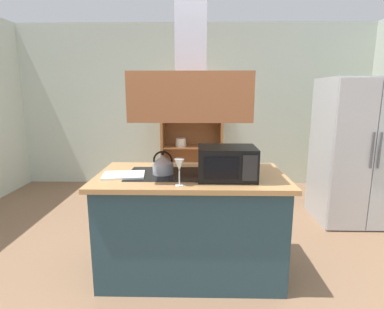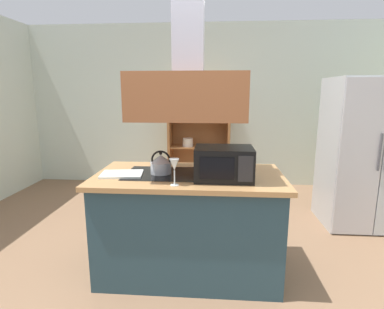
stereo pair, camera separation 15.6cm
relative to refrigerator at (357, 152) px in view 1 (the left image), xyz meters
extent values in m
plane|color=#826046|center=(-2.01, -1.38, -0.88)|extent=(7.80, 7.80, 0.00)
cube|color=silver|center=(-2.01, 1.62, 0.47)|extent=(6.00, 0.12, 2.70)
cube|color=#26414D|center=(-2.00, -1.17, -0.45)|extent=(1.52, 0.78, 0.86)
cube|color=#B1804D|center=(-2.00, -1.17, 0.00)|extent=(1.60, 0.86, 0.04)
cube|color=black|center=(-2.24, -1.17, 0.02)|extent=(0.60, 0.47, 0.00)
cube|color=#955632|center=(-2.00, -1.17, 0.67)|extent=(0.90, 0.70, 0.36)
cube|color=#B0B4C8|center=(-2.00, -1.17, 1.34)|extent=(0.24, 0.24, 0.97)
cube|color=#BABEC2|center=(0.00, 0.01, 0.00)|extent=(0.90, 0.72, 1.76)
cube|color=#B8B7BD|center=(-0.23, -0.36, 0.00)|extent=(0.44, 0.03, 1.72)
cylinder|color=#4C4C51|center=(-0.04, -0.39, 0.09)|extent=(0.02, 0.02, 0.40)
cylinder|color=#4C4C51|center=(0.04, -0.39, 0.09)|extent=(0.02, 0.02, 0.40)
cube|color=#9A6033|center=(-2.53, 1.36, -0.02)|extent=(0.04, 0.40, 1.72)
cube|color=#9A6033|center=(-1.55, 1.36, -0.02)|extent=(0.04, 0.40, 1.72)
cube|color=#9A6033|center=(-2.04, 1.36, 0.82)|extent=(1.02, 0.40, 0.03)
cube|color=#9A6033|center=(-2.04, 1.36, -0.84)|extent=(1.02, 0.40, 0.08)
cube|color=#9A6033|center=(-2.04, 1.55, -0.02)|extent=(1.02, 0.02, 1.72)
cube|color=#9A6033|center=(-2.04, 1.36, -0.19)|extent=(0.94, 0.36, 0.02)
cube|color=#9A6033|center=(-2.04, 1.36, 0.24)|extent=(0.94, 0.36, 0.02)
cylinder|color=beige|center=(-2.23, 1.31, -0.15)|extent=(0.18, 0.18, 0.05)
cylinder|color=beige|center=(-2.23, 1.31, -0.11)|extent=(0.17, 0.17, 0.05)
cylinder|color=beige|center=(-2.23, 1.31, -0.06)|extent=(0.16, 0.16, 0.05)
cylinder|color=silver|center=(-1.92, 1.32, 0.31)|extent=(0.01, 0.01, 0.12)
cone|color=silver|center=(-1.92, 1.32, 0.41)|extent=(0.07, 0.07, 0.08)
cylinder|color=silver|center=(-1.76, 1.32, 0.31)|extent=(0.01, 0.01, 0.12)
cone|color=silver|center=(-1.76, 1.32, 0.41)|extent=(0.07, 0.07, 0.08)
cylinder|color=#AEB2BC|center=(-2.24, -1.17, 0.07)|extent=(0.18, 0.18, 0.10)
cone|color=#B4B0B6|center=(-2.24, -1.17, 0.15)|extent=(0.17, 0.17, 0.06)
sphere|color=black|center=(-2.24, -1.17, 0.20)|extent=(0.03, 0.03, 0.03)
torus|color=black|center=(-2.24, -1.17, 0.14)|extent=(0.17, 0.02, 0.17)
cube|color=white|center=(-2.56, -1.24, 0.03)|extent=(0.37, 0.28, 0.02)
cube|color=black|center=(-1.70, -1.29, 0.15)|extent=(0.46, 0.34, 0.26)
cube|color=black|center=(-1.76, -1.46, 0.15)|extent=(0.26, 0.01, 0.17)
cube|color=#262628|center=(-1.55, -1.46, 0.15)|extent=(0.11, 0.01, 0.20)
cylinder|color=silver|center=(-2.08, -1.49, 0.02)|extent=(0.06, 0.06, 0.01)
cylinder|color=silver|center=(-2.08, -1.49, 0.08)|extent=(0.01, 0.01, 0.11)
cone|color=silver|center=(-2.08, -1.49, 0.18)|extent=(0.08, 0.08, 0.09)
camera|label=1|loc=(-1.93, -3.67, 0.71)|focal=28.46mm
camera|label=2|loc=(-1.78, -3.67, 0.71)|focal=28.46mm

